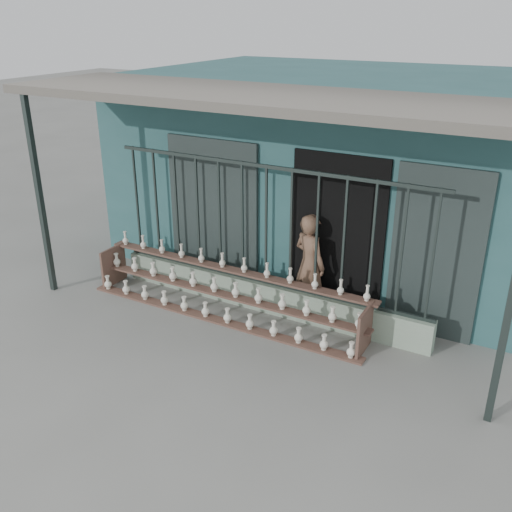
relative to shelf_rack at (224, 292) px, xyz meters
The scene contains 6 objects.
ground 1.07m from the shelf_rack, 62.08° to the right, with size 60.00×60.00×0.00m, color slate.
workshop_building 3.61m from the shelf_rack, 81.94° to the left, with size 7.40×6.60×3.21m.
parapet_wall 0.64m from the shelf_rack, 41.46° to the left, with size 5.00×0.20×0.45m, color #8DA48C.
security_fence 1.17m from the shelf_rack, 41.46° to the left, with size 5.00×0.04×1.80m.
shelf_rack is the anchor object (origin of this frame).
elderly_woman 1.32m from the shelf_rack, 33.43° to the left, with size 0.56×0.37×1.54m, color brown.
Camera 1 is at (3.55, -5.45, 4.18)m, focal length 40.00 mm.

